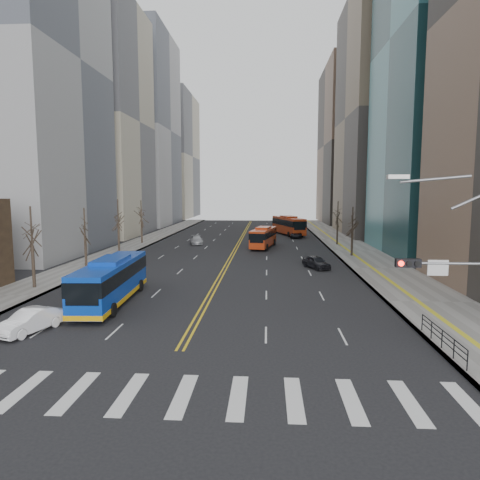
{
  "coord_description": "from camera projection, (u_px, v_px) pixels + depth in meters",
  "views": [
    {
      "loc": [
        4.73,
        -17.2,
        8.68
      ],
      "look_at": [
        2.65,
        15.29,
        4.95
      ],
      "focal_mm": 32.0,
      "sensor_mm": 36.0,
      "label": 1
    }
  ],
  "objects": [
    {
      "name": "red_bus_far",
      "position": [
        288.0,
        224.0,
        85.2
      ],
      "size": [
        6.32,
        12.27,
        3.78
      ],
      "color": "#B33313",
      "rests_on": "ground"
    },
    {
      "name": "centerline",
      "position": [
        239.0,
        242.0,
        72.87
      ],
      "size": [
        0.55,
        100.0,
        0.01
      ],
      "color": "gold",
      "rests_on": "ground"
    },
    {
      "name": "car_silver",
      "position": [
        197.0,
        240.0,
        70.22
      ],
      "size": [
        2.8,
        4.89,
        1.33
      ],
      "primitive_type": "imported",
      "rotation": [
        0.0,
        0.0,
        0.21
      ],
      "color": "#999A9E",
      "rests_on": "ground"
    },
    {
      "name": "office_towers",
      "position": [
        244.0,
        113.0,
        83.53
      ],
      "size": [
        83.0,
        134.0,
        58.0
      ],
      "color": "gray",
      "rests_on": "ground"
    },
    {
      "name": "blue_bus",
      "position": [
        112.0,
        279.0,
        33.24
      ],
      "size": [
        3.25,
        12.24,
        3.53
      ],
      "color": "#0B38AB",
      "rests_on": "ground"
    },
    {
      "name": "ground",
      "position": [
        156.0,
        394.0,
        18.34
      ],
      "size": [
        220.0,
        220.0,
        0.0
      ],
      "primitive_type": "plane",
      "color": "black"
    },
    {
      "name": "sidewalk_right",
      "position": [
        355.0,
        251.0,
        61.84
      ],
      "size": [
        7.0,
        130.0,
        0.15
      ],
      "primitive_type": "cube",
      "color": "slate",
      "rests_on": "ground"
    },
    {
      "name": "car_white",
      "position": [
        30.0,
        321.0,
        26.36
      ],
      "size": [
        2.8,
        4.61,
        1.43
      ],
      "primitive_type": "imported",
      "rotation": [
        0.0,
        0.0,
        -0.32
      ],
      "color": "white",
      "rests_on": "ground"
    },
    {
      "name": "car_dark_mid",
      "position": [
        316.0,
        262.0,
        48.16
      ],
      "size": [
        3.25,
        4.52,
        1.43
      ],
      "primitive_type": "imported",
      "rotation": [
        0.0,
        0.0,
        0.42
      ],
      "color": "black",
      "rests_on": "ground"
    },
    {
      "name": "pedestrian_railing",
      "position": [
        442.0,
        336.0,
        23.29
      ],
      "size": [
        0.06,
        6.06,
        1.02
      ],
      "color": "black",
      "rests_on": "sidewalk_right"
    },
    {
      "name": "car_dark_far",
      "position": [
        297.0,
        234.0,
        79.93
      ],
      "size": [
        2.81,
        4.88,
        1.28
      ],
      "primitive_type": "imported",
      "rotation": [
        0.0,
        0.0,
        -0.15
      ],
      "color": "black",
      "rests_on": "ground"
    },
    {
      "name": "street_trees",
      "position": [
        170.0,
        222.0,
        52.49
      ],
      "size": [
        35.2,
        47.2,
        7.6
      ],
      "color": "#2D241C",
      "rests_on": "ground"
    },
    {
      "name": "red_bus_near",
      "position": [
        263.0,
        236.0,
        65.83
      ],
      "size": [
        4.19,
        10.37,
        3.23
      ],
      "color": "#B33313",
      "rests_on": "ground"
    },
    {
      "name": "signal_mast",
      "position": [
        471.0,
        278.0,
        18.89
      ],
      "size": [
        5.37,
        0.37,
        9.39
      ],
      "color": "slate",
      "rests_on": "ground"
    },
    {
      "name": "sidewalk_left",
      "position": [
        125.0,
        249.0,
        63.99
      ],
      "size": [
        5.0,
        130.0,
        0.15
      ],
      "primitive_type": "cube",
      "color": "slate",
      "rests_on": "ground"
    },
    {
      "name": "crosswalk",
      "position": [
        156.0,
        394.0,
        18.34
      ],
      "size": [
        26.7,
        4.0,
        0.01
      ],
      "color": "silver",
      "rests_on": "ground"
    }
  ]
}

